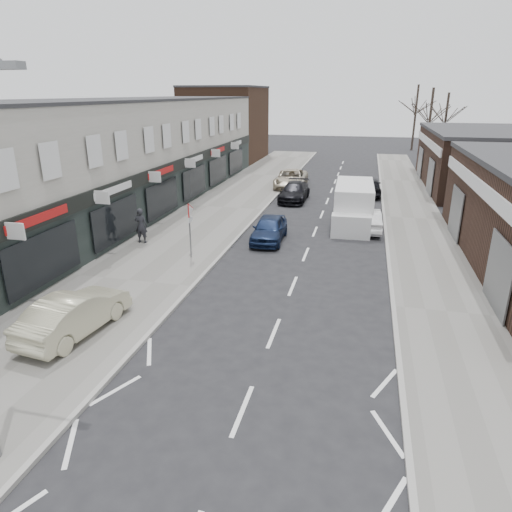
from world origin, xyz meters
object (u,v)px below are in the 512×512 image
Objects in this scene: warning_sign at (190,215)px; parked_car_right_b at (370,186)px; sedan_on_pavement at (75,313)px; parked_car_left_b at (294,192)px; parked_car_left_c at (291,179)px; parked_car_left_a at (269,229)px; pedestrian at (141,226)px; parked_car_right_a at (367,219)px; white_van at (353,205)px.

warning_sign reaches higher than parked_car_right_b.
sedan_on_pavement is 21.55m from parked_car_left_b.
warning_sign is 0.50× the size of parked_car_left_c.
warning_sign is 18.61m from parked_car_right_b.
parked_car_left_a is at bearing -102.33° from sedan_on_pavement.
sedan_on_pavement is 26.08m from parked_car_left_c.
pedestrian reaches higher than parked_car_right_b.
parked_car_left_c reaches higher than parked_car_right_a.
pedestrian is at bearing -116.34° from parked_car_left_b.
white_van is 8.55m from parked_car_right_b.
pedestrian reaches higher than sedan_on_pavement.
parked_car_right_b is at bearing -16.70° from parked_car_left_c.
parked_car_left_b is (-4.39, 5.37, -0.47)m from white_van.
sedan_on_pavement is at bearing -97.80° from warning_sign.
parked_car_left_a is 13.95m from parked_car_right_b.
parked_car_left_c reaches higher than sedan_on_pavement.
pedestrian is at bearing 155.08° from warning_sign.
white_van is 1.50× the size of sedan_on_pavement.
warning_sign is at bearing -132.78° from white_van.
parked_car_left_a is 0.86× the size of parked_car_left_b.
parked_car_right_b is (11.46, 15.13, -0.33)m from pedestrian.
white_van is 3.42× the size of pedestrian.
sedan_on_pavement is 1.05× the size of parked_car_left_a.
parked_car_right_b is (8.12, 16.68, -1.50)m from warning_sign.
parked_car_right_b is at bearing 64.04° from warning_sign.
sedan_on_pavement reaches higher than parked_car_left_b.
white_van is at bearing -147.83° from pedestrian.
pedestrian is at bearing 50.23° from parked_car_right_b.
pedestrian is at bearing -109.51° from parked_car_left_c.
parked_car_left_a is at bearing 65.64° from parked_car_right_b.
parked_car_left_b is 1.16× the size of parked_car_right_a.
parked_car_left_c is at bearing 84.50° from warning_sign.
parked_car_right_b reaches higher than parked_car_right_a.
warning_sign is 0.59× the size of parked_car_left_b.
warning_sign is 0.69× the size of parked_car_left_a.
parked_car_right_b is (6.36, -1.60, -0.04)m from parked_car_left_c.
pedestrian is 0.46× the size of parked_car_left_a.
parked_car_right_b is at bearing -95.70° from parked_car_right_a.
pedestrian reaches higher than parked_car_right_a.
sedan_on_pavement is (-8.21, -15.84, -0.33)m from white_van.
parked_car_left_a is at bearing -134.83° from white_van.
parked_car_left_c is 1.36× the size of parked_car_right_a.
warning_sign reaches higher than parked_car_left_b.
warning_sign is 3.86m from pedestrian.
parked_car_right_a is (11.33, 5.39, -0.38)m from pedestrian.
sedan_on_pavement reaches higher than parked_car_right_b.
pedestrian is 13.49m from parked_car_left_b.
pedestrian is at bearing 20.49° from parked_car_right_a.
parked_car_right_a is at bearing -58.10° from white_van.
sedan_on_pavement is at bearing -119.03° from white_van.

